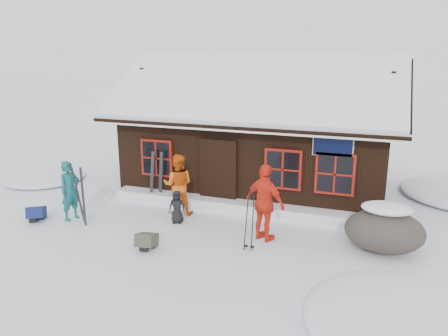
{
  "coord_description": "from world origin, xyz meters",
  "views": [
    {
      "loc": [
        5.19,
        -9.02,
        4.5
      ],
      "look_at": [
        1.16,
        2.19,
        1.3
      ],
      "focal_mm": 35.0,
      "sensor_mm": 36.0,
      "label": 1
    }
  ],
  "objects": [
    {
      "name": "boulder",
      "position": [
        5.52,
        0.99,
        0.53
      ],
      "size": [
        1.79,
        1.35,
        1.05
      ],
      "color": "#463E38",
      "rests_on": "ground"
    },
    {
      "name": "ski_pair_mid",
      "position": [
        -2.17,
        0.1,
        0.75
      ],
      "size": [
        0.55,
        0.27,
        1.6
      ],
      "rotation": [
        0.0,
        0.0,
        -0.41
      ],
      "color": "black",
      "rests_on": "ground"
    },
    {
      "name": "snow_mounds",
      "position": [
        1.65,
        1.86,
        0.0
      ],
      "size": [
        20.6,
        13.2,
        0.48
      ],
      "color": "white",
      "rests_on": "ground"
    },
    {
      "name": "backpack_olive",
      "position": [
        0.3,
        -0.77,
        0.15
      ],
      "size": [
        0.5,
        0.61,
        0.3
      ],
      "primitive_type": "cube",
      "rotation": [
        0.0,
        0.0,
        0.16
      ],
      "color": "#3D3F2D",
      "rests_on": "ground"
    },
    {
      "name": "backpack_blue",
      "position": [
        -3.43,
        -0.22,
        0.16
      ],
      "size": [
        0.67,
        0.71,
        0.31
      ],
      "primitive_type": "cube",
      "rotation": [
        0.0,
        0.0,
        0.54
      ],
      "color": "navy",
      "rests_on": "ground"
    },
    {
      "name": "ski_pair_right",
      "position": [
        -1.02,
        2.2,
        0.78
      ],
      "size": [
        0.48,
        0.17,
        1.66
      ],
      "rotation": [
        0.0,
        0.0,
        0.25
      ],
      "color": "black",
      "rests_on": "ground"
    },
    {
      "name": "skier_crouched",
      "position": [
        0.27,
        0.93,
        0.45
      ],
      "size": [
        0.5,
        0.38,
        0.91
      ],
      "primitive_type": "imported",
      "rotation": [
        0.0,
        0.0,
        0.22
      ],
      "color": "black",
      "rests_on": "ground"
    },
    {
      "name": "skier_orange_left",
      "position": [
        0.02,
        1.56,
        0.87
      ],
      "size": [
        0.99,
        0.86,
        1.75
      ],
      "primitive_type": "imported",
      "rotation": [
        0.0,
        0.0,
        3.41
      ],
      "color": "#D7560F",
      "rests_on": "ground"
    },
    {
      "name": "mountain_hut",
      "position": [
        1.5,
        4.98,
        1.58
      ],
      "size": [
        8.9,
        6.09,
        4.42
      ],
      "color": "black",
      "rests_on": "ground"
    },
    {
      "name": "snow_drift",
      "position": [
        1.5,
        2.25,
        0.17
      ],
      "size": [
        7.6,
        0.6,
        0.35
      ],
      "primitive_type": "cube",
      "color": "white",
      "rests_on": "ground"
    },
    {
      "name": "ground",
      "position": [
        0.0,
        0.0,
        0.0
      ],
      "size": [
        120.0,
        120.0,
        0.0
      ],
      "primitive_type": "plane",
      "color": "white",
      "rests_on": "ground"
    },
    {
      "name": "skier_orange_right",
      "position": [
        2.76,
        0.66,
        0.96
      ],
      "size": [
        1.22,
        0.88,
        1.92
      ],
      "primitive_type": "imported",
      "rotation": [
        0.0,
        0.0,
        2.72
      ],
      "color": "red",
      "rests_on": "ground"
    },
    {
      "name": "skier_teal",
      "position": [
        -2.57,
        0.19,
        0.83
      ],
      "size": [
        0.52,
        0.68,
        1.65
      ],
      "primitive_type": "imported",
      "rotation": [
        0.0,
        0.0,
        1.34
      ],
      "color": "#13585B",
      "rests_on": "ground"
    },
    {
      "name": "ski_poles",
      "position": [
        2.57,
        0.01,
        0.67
      ],
      "size": [
        0.25,
        0.13,
        1.42
      ],
      "color": "black",
      "rests_on": "ground"
    }
  ]
}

